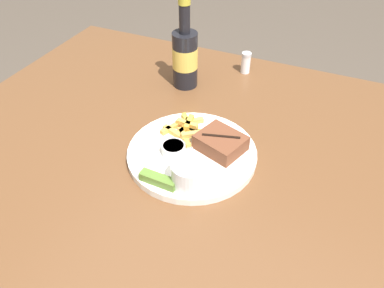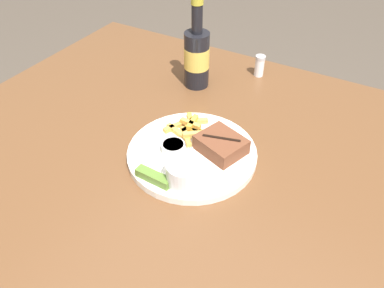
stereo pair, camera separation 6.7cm
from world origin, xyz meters
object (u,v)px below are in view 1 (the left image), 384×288
dinner_plate (192,154)px  beer_bottle (185,56)px  steak_portion (221,143)px  coleslaw_cup (190,172)px  dipping_sauce_cup (174,149)px  salt_shaker (246,63)px  fork_utensil (175,132)px  pickle_spear (158,180)px

dinner_plate → beer_bottle: size_ratio=1.15×
dinner_plate → steak_portion: bearing=29.9°
coleslaw_cup → beer_bottle: 0.42m
beer_bottle → dipping_sauce_cup: bearing=-70.2°
dinner_plate → coleslaw_cup: bearing=-69.1°
steak_portion → dipping_sauce_cup: bearing=-148.0°
dinner_plate → salt_shaker: (-0.01, 0.42, 0.02)m
fork_utensil → salt_shaker: (0.06, 0.38, 0.01)m
pickle_spear → beer_bottle: beer_bottle is taller
pickle_spear → fork_utensil: 0.17m
salt_shaker → fork_utensil: bearing=-98.9°
steak_portion → salt_shaker: bearing=99.2°
coleslaw_cup → steak_portion: bearing=80.5°
steak_portion → beer_bottle: beer_bottle is taller
dipping_sauce_cup → fork_utensil: dipping_sauce_cup is taller
steak_portion → dipping_sauce_cup: 0.11m
dinner_plate → beer_bottle: 0.33m
dipping_sauce_cup → fork_utensil: (-0.03, 0.07, -0.01)m
steak_portion → pickle_spear: (-0.08, -0.15, -0.01)m
steak_portion → dinner_plate: bearing=-150.1°
coleslaw_cup → dipping_sauce_cup: coleslaw_cup is taller
beer_bottle → pickle_spear: bearing=-73.1°
fork_utensil → salt_shaker: size_ratio=1.80×
coleslaw_cup → fork_utensil: size_ratio=0.65×
fork_utensil → beer_bottle: size_ratio=0.45×
dinner_plate → salt_shaker: salt_shaker is taller
coleslaw_cup → dipping_sauce_cup: 0.10m
fork_utensil → beer_bottle: 0.26m
coleslaw_cup → dipping_sauce_cup: (-0.07, 0.07, -0.02)m
dipping_sauce_cup → salt_shaker: (0.03, 0.45, 0.00)m
pickle_spear → salt_shaker: 0.54m
fork_utensil → beer_bottle: (-0.08, 0.24, 0.07)m
steak_portion → beer_bottle: 0.33m
dinner_plate → fork_utensil: fork_utensil is taller
steak_portion → pickle_spear: 0.17m
dinner_plate → coleslaw_cup: size_ratio=3.88×
fork_utensil → steak_portion: bearing=29.0°
dinner_plate → fork_utensil: size_ratio=2.54×
dinner_plate → pickle_spear: size_ratio=3.61×
dipping_sauce_cup → salt_shaker: bearing=86.3°
coleslaw_cup → beer_bottle: size_ratio=0.30×
dipping_sauce_cup → salt_shaker: size_ratio=0.83×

